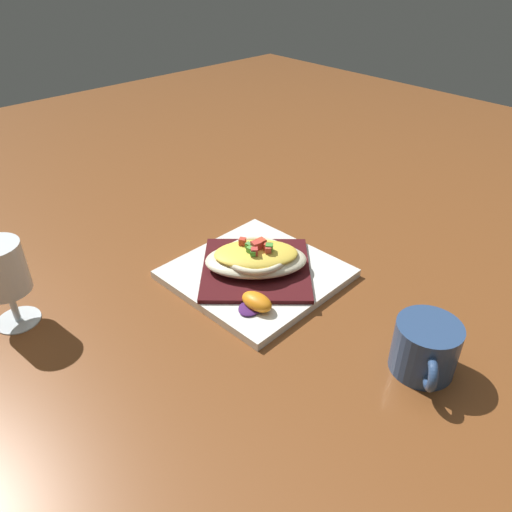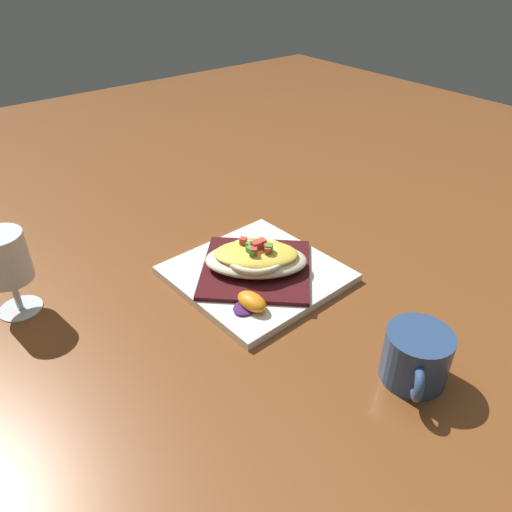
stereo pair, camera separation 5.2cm
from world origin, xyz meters
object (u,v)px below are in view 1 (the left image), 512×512
square_plate (256,274)px  stemmed_glass (2,273)px  coffee_mug (425,350)px  gratin_dish (256,257)px  orange_garnish (256,303)px

square_plate → stemmed_glass: size_ratio=1.86×
coffee_mug → stemmed_glass: bearing=-142.3°
gratin_dish → stemmed_glass: stemmed_glass is taller
square_plate → coffee_mug: coffee_mug is taller
coffee_mug → gratin_dish: bearing=-176.1°
orange_garnish → coffee_mug: bearing=20.8°
gratin_dish → orange_garnish: (0.07, -0.07, -0.02)m
square_plate → gratin_dish: bearing=25.7°
square_plate → coffee_mug: bearing=3.9°
coffee_mug → square_plate: bearing=-176.1°
orange_garnish → gratin_dish: bearing=136.9°
stemmed_glass → gratin_dish: bearing=64.4°
square_plate → stemmed_glass: 0.39m
orange_garnish → coffee_mug: 0.25m
gratin_dish → stemmed_glass: (-0.17, -0.35, 0.05)m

